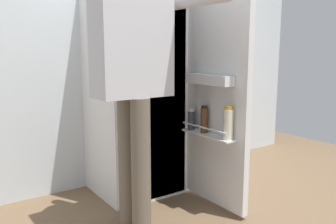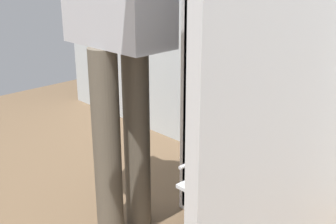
% 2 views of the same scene
% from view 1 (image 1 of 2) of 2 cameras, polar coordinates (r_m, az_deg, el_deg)
% --- Properties ---
extents(ground_plane, '(5.60, 5.60, 0.00)m').
position_cam_1_polar(ground_plane, '(2.66, 0.72, -16.08)').
color(ground_plane, brown).
extents(kitchen_wall, '(4.40, 0.10, 2.52)m').
position_cam_1_polar(kitchen_wall, '(3.17, -8.87, 11.52)').
color(kitchen_wall, silver).
rests_on(kitchen_wall, ground_plane).
extents(refrigerator, '(0.69, 1.23, 1.66)m').
position_cam_1_polar(refrigerator, '(2.84, -4.60, 3.13)').
color(refrigerator, white).
rests_on(refrigerator, ground_plane).
extents(person, '(0.58, 0.80, 1.77)m').
position_cam_1_polar(person, '(2.14, -5.58, 7.72)').
color(person, '#665B4C').
rests_on(person, ground_plane).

